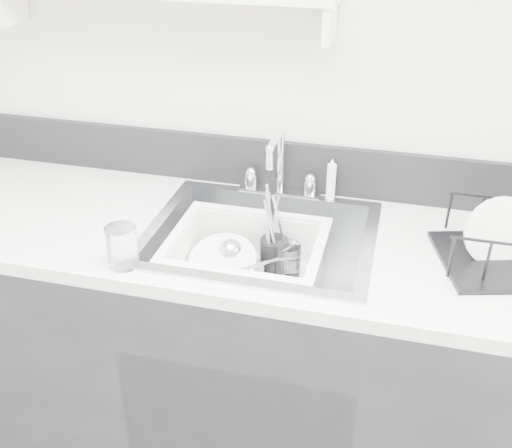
# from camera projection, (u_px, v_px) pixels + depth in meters

# --- Properties ---
(counter_run) EXTENTS (3.20, 0.62, 0.92)m
(counter_run) POSITION_uv_depth(u_px,v_px,m) (260.00, 356.00, 1.92)
(counter_run) COLOR black
(counter_run) RESTS_ON ground
(backsplash) EXTENTS (3.20, 0.02, 0.16)m
(backsplash) POSITION_uv_depth(u_px,v_px,m) (283.00, 166.00, 1.90)
(backsplash) COLOR black
(backsplash) RESTS_ON counter_run
(sink) EXTENTS (0.64, 0.52, 0.20)m
(sink) POSITION_uv_depth(u_px,v_px,m) (260.00, 260.00, 1.74)
(sink) COLOR silver
(sink) RESTS_ON counter_run
(faucet) EXTENTS (0.26, 0.18, 0.23)m
(faucet) POSITION_uv_depth(u_px,v_px,m) (280.00, 178.00, 1.87)
(faucet) COLOR silver
(faucet) RESTS_ON counter_run
(side_sprayer) EXTENTS (0.03, 0.03, 0.14)m
(side_sprayer) POSITION_uv_depth(u_px,v_px,m) (331.00, 180.00, 1.84)
(side_sprayer) COLOR white
(side_sprayer) RESTS_ON counter_run
(wash_tub) EXTENTS (0.44, 0.36, 0.17)m
(wash_tub) POSITION_uv_depth(u_px,v_px,m) (247.00, 263.00, 1.71)
(wash_tub) COLOR white
(wash_tub) RESTS_ON sink
(plate_stack) EXTENTS (0.25, 0.24, 0.10)m
(plate_stack) POSITION_uv_depth(u_px,v_px,m) (225.00, 270.00, 1.76)
(plate_stack) COLOR white
(plate_stack) RESTS_ON wash_tub
(utensil_cup) EXTENTS (0.08, 0.08, 0.28)m
(utensil_cup) POSITION_uv_depth(u_px,v_px,m) (274.00, 252.00, 1.78)
(utensil_cup) COLOR black
(utensil_cup) RESTS_ON wash_tub
(ladle) EXTENTS (0.31, 0.24, 0.09)m
(ladle) POSITION_uv_depth(u_px,v_px,m) (249.00, 267.00, 1.74)
(ladle) COLOR silver
(ladle) RESTS_ON wash_tub
(tumbler_in_tub) EXTENTS (0.09, 0.09, 0.11)m
(tumbler_in_tub) POSITION_uv_depth(u_px,v_px,m) (288.00, 261.00, 1.75)
(tumbler_in_tub) COLOR white
(tumbler_in_tub) RESTS_ON wash_tub
(tumbler_counter) EXTENTS (0.08, 0.08, 0.11)m
(tumbler_counter) POSITION_uv_depth(u_px,v_px,m) (122.00, 246.00, 1.53)
(tumbler_counter) COLOR white
(tumbler_counter) RESTS_ON counter_run
(bowl_small) EXTENTS (0.14, 0.14, 0.03)m
(bowl_small) POSITION_uv_depth(u_px,v_px,m) (282.00, 297.00, 1.66)
(bowl_small) COLOR white
(bowl_small) RESTS_ON wash_tub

